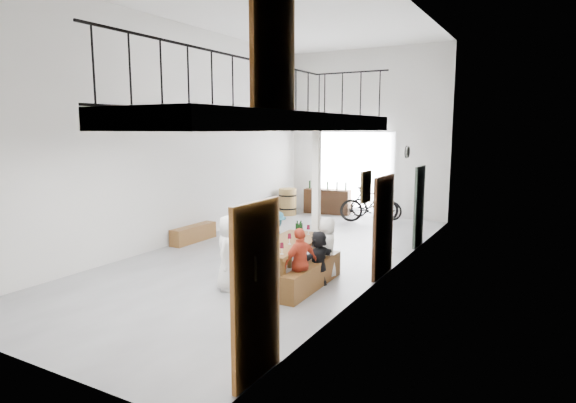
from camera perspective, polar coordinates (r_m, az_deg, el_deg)
The scene contains 24 objects.
floor at distance 11.27m, azimuth -1.68°, elevation -6.32°, with size 12.00×12.00×0.00m, color slate.
room_walls at distance 10.91m, azimuth -1.76°, elevation 12.03°, with size 12.00×12.00×12.00m.
gateway_portal at distance 16.49m, azimuth 7.75°, elevation 3.29°, with size 2.80×0.08×2.80m, color white.
right_wall_decor at distance 8.10m, azimuth 7.94°, elevation 0.30°, with size 0.07×8.28×5.07m.
balcony at distance 7.20m, azimuth -1.02°, elevation 9.10°, with size 1.52×5.62×4.00m.
tasting_table at distance 9.10m, azimuth -0.15°, elevation -5.35°, with size 1.02×2.21×0.79m.
bench_inner at distance 9.60m, azimuth -3.25°, elevation -7.60°, with size 0.31×1.96×0.45m, color brown.
bench_wall at distance 8.93m, azimuth 2.97°, elevation -8.77°, with size 0.27×2.07×0.48m, color brown.
tableware at distance 9.28m, azimuth 0.74°, elevation -3.72°, with size 0.73×1.70×0.35m.
side_bench at distance 12.74m, azimuth -11.13°, elevation -3.76°, with size 0.33×1.49×0.42m, color brown.
oak_barrel at distance 16.35m, azimuth -0.05°, elevation -0.02°, with size 0.61×0.61×0.90m.
serving_counter at distance 16.66m, azimuth 4.69°, elevation 0.00°, with size 1.60×0.44×0.84m, color #372010.
counter_bottles at distance 16.59m, azimuth 4.72°, elevation 1.92°, with size 1.35×0.22×0.28m.
guest_left_a at distance 8.80m, azimuth -7.04°, elevation -6.05°, with size 0.67×0.44×1.37m, color white.
guest_left_b at distance 9.37m, azimuth -5.19°, elevation -5.91°, with size 0.41×0.27×1.12m, color #276884.
guest_left_c at distance 9.86m, azimuth -2.25°, elevation -5.06°, with size 0.56×0.43×1.15m, color white.
guest_left_d at distance 10.18m, azimuth -1.43°, elevation -4.47°, with size 0.77×0.44×1.20m, color #276884.
guest_right_a at distance 8.38m, azimuth 1.48°, elevation -7.26°, with size 0.72×0.30×1.22m, color #BB3720.
guest_right_b at distance 8.95m, azimuth 3.62°, elevation -6.79°, with size 0.98×0.31×1.05m, color black.
guest_right_c at distance 9.45m, azimuth 4.65°, elevation -5.47°, with size 0.59×0.39×1.22m, color white.
host_standing at distance 7.65m, azimuth -3.11°, elevation -7.35°, with size 0.58×0.38×1.60m, color #4D4B2B.
potted_plant at distance 11.03m, azimuth 11.77°, elevation -5.72°, with size 0.38×0.33×0.42m, color #204C1D.
bicycle_near at distance 15.93m, azimuth 10.36°, elevation -0.31°, with size 0.63×1.80×0.95m, color black.
bicycle_far at distance 15.31m, azimuth 9.63°, elevation -0.33°, with size 0.52×1.85×1.11m, color black.
Camera 1 is at (5.60, -9.35, 2.90)m, focal length 30.00 mm.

